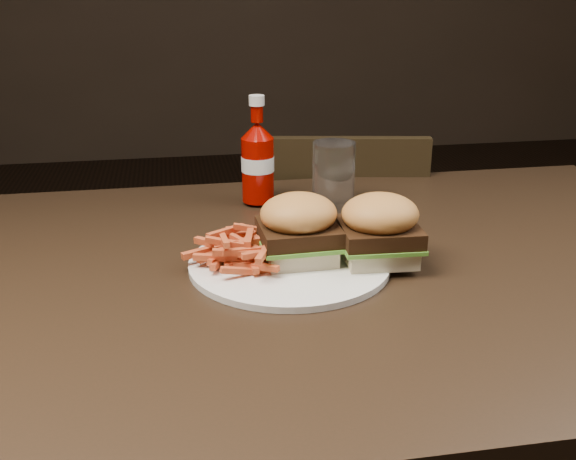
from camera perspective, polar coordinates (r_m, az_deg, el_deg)
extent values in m
cube|color=black|center=(0.94, 4.33, -3.86)|extent=(1.20, 0.80, 0.04)
cube|color=black|center=(1.60, 3.66, -4.67)|extent=(0.43, 0.43, 0.04)
cylinder|color=white|center=(0.91, 0.11, -2.86)|extent=(0.27, 0.27, 0.01)
cube|color=beige|center=(0.91, 0.89, -1.81)|extent=(0.10, 0.09, 0.02)
cube|color=beige|center=(0.92, 7.65, -1.83)|extent=(0.10, 0.09, 0.02)
cylinder|color=#880600|center=(1.15, -2.57, 5.11)|extent=(0.06, 0.06, 0.11)
cylinder|color=white|center=(1.14, 3.87, 4.64)|extent=(0.09, 0.09, 0.11)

